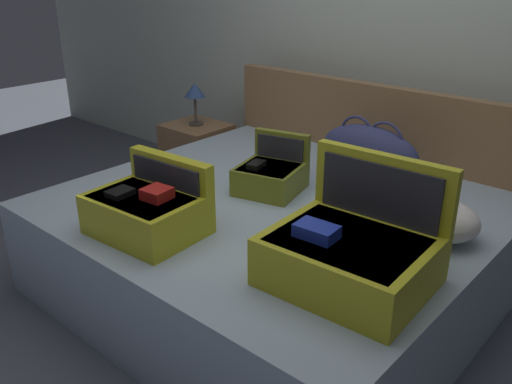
% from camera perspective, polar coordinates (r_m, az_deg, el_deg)
% --- Properties ---
extents(ground_plane, '(12.00, 12.00, 0.00)m').
position_cam_1_polar(ground_plane, '(2.77, -3.64, -13.28)').
color(ground_plane, '#4C515B').
extents(back_wall, '(8.00, 0.10, 2.60)m').
position_cam_1_polar(back_wall, '(3.60, 15.45, 16.83)').
color(back_wall, '#B7C1B2').
rests_on(back_wall, ground).
extents(bed, '(2.08, 1.87, 0.51)m').
position_cam_1_polar(bed, '(2.89, 1.85, -5.67)').
color(bed, '#99ADBC').
rests_on(bed, ground).
extents(headboard, '(2.12, 0.08, 0.95)m').
position_cam_1_polar(headboard, '(3.54, 12.05, 3.32)').
color(headboard, olive).
rests_on(headboard, ground).
extents(hard_case_large, '(0.60, 0.53, 0.45)m').
position_cam_1_polar(hard_case_large, '(2.08, 9.94, -6.20)').
color(hard_case_large, gold).
rests_on(hard_case_large, bed).
extents(hard_case_medium, '(0.50, 0.41, 0.32)m').
position_cam_1_polar(hard_case_medium, '(2.47, -11.24, -1.76)').
color(hard_case_medium, gold).
rests_on(hard_case_medium, bed).
extents(hard_case_small, '(0.38, 0.40, 0.29)m').
position_cam_1_polar(hard_case_small, '(2.88, 1.58, 1.88)').
color(hard_case_small, olive).
rests_on(hard_case_small, bed).
extents(duffel_bag, '(0.60, 0.22, 0.34)m').
position_cam_1_polar(duffel_bag, '(3.12, 11.75, 4.22)').
color(duffel_bag, navy).
rests_on(duffel_bag, bed).
extents(pillow_near_headboard, '(0.41, 0.34, 0.18)m').
position_cam_1_polar(pillow_near_headboard, '(2.52, 18.19, -2.63)').
color(pillow_near_headboard, white).
rests_on(pillow_near_headboard, bed).
extents(nightstand, '(0.44, 0.40, 0.52)m').
position_cam_1_polar(nightstand, '(4.18, -6.12, 3.59)').
color(nightstand, olive).
rests_on(nightstand, ground).
extents(table_lamp, '(0.15, 0.15, 0.31)m').
position_cam_1_polar(table_lamp, '(4.04, -6.42, 10.27)').
color(table_lamp, '#3F3833').
rests_on(table_lamp, nightstand).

